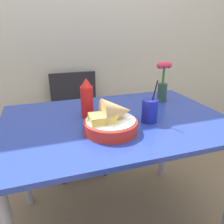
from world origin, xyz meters
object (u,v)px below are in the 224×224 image
ketchup_bottle (87,99)px  flower_vase (163,83)px  drink_cup (150,111)px  chair_far_window (76,113)px  food_basket (112,120)px

ketchup_bottle → flower_vase: size_ratio=0.83×
flower_vase → ketchup_bottle: bearing=-168.6°
ketchup_bottle → drink_cup: size_ratio=0.95×
chair_far_window → ketchup_bottle: bearing=-93.2°
chair_far_window → ketchup_bottle: size_ratio=3.89×
chair_far_window → food_basket: size_ratio=3.33×
drink_cup → flower_vase: flower_vase is taller
ketchup_bottle → drink_cup: 0.34m
food_basket → flower_vase: size_ratio=0.97×
chair_far_window → food_basket: 0.95m
drink_cup → ketchup_bottle: bearing=149.9°
ketchup_bottle → food_basket: bearing=-71.6°
flower_vase → chair_far_window: bearing=130.6°
food_basket → drink_cup: size_ratio=1.11×
chair_far_window → flower_vase: bearing=-49.4°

